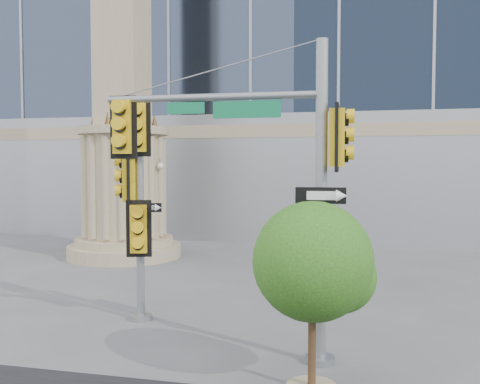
# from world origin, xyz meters

# --- Properties ---
(ground) EXTENTS (120.00, 120.00, 0.00)m
(ground) POSITION_xyz_m (0.00, 0.00, 0.00)
(ground) COLOR #545456
(ground) RESTS_ON ground
(monument) EXTENTS (4.40, 4.40, 16.60)m
(monument) POSITION_xyz_m (-6.00, 9.00, 5.52)
(monument) COLOR tan
(monument) RESTS_ON ground
(main_signal_pole) EXTENTS (4.60, 0.56, 5.92)m
(main_signal_pole) POSITION_xyz_m (1.41, -0.56, 3.67)
(main_signal_pole) COLOR slate
(main_signal_pole) RESTS_ON ground
(secondary_signal_pole) EXTENTS (0.98, 0.70, 5.23)m
(secondary_signal_pole) POSITION_xyz_m (-1.87, 1.08, 3.07)
(secondary_signal_pole) COLOR slate
(secondary_signal_pole) RESTS_ON ground
(street_tree) EXTENTS (1.98, 1.93, 3.08)m
(street_tree) POSITION_xyz_m (2.49, -1.78, 2.03)
(street_tree) COLOR tan
(street_tree) RESTS_ON ground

